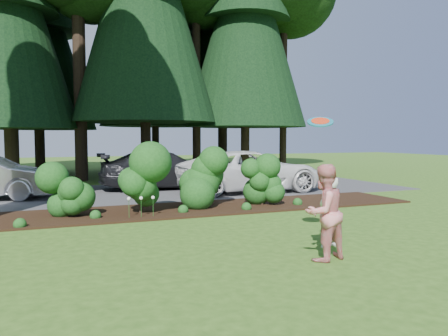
% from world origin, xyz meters
% --- Properties ---
extents(ground, '(80.00, 80.00, 0.00)m').
position_xyz_m(ground, '(0.00, 0.00, 0.00)').
color(ground, '#2E5217').
rests_on(ground, ground).
extents(mulch_bed, '(16.00, 2.50, 0.05)m').
position_xyz_m(mulch_bed, '(0.00, 3.25, 0.03)').
color(mulch_bed, black).
rests_on(mulch_bed, ground).
extents(driveway, '(22.00, 6.00, 0.03)m').
position_xyz_m(driveway, '(0.00, 7.50, 0.01)').
color(driveway, '#38383A').
rests_on(driveway, ground).
extents(shrub_row, '(6.53, 1.60, 1.61)m').
position_xyz_m(shrub_row, '(0.77, 3.14, 0.81)').
color(shrub_row, '#164214').
rests_on(shrub_row, ground).
extents(lily_cluster, '(0.69, 0.09, 0.57)m').
position_xyz_m(lily_cluster, '(-0.30, 2.40, 0.50)').
color(lily_cluster, '#164214').
rests_on(lily_cluster, ground).
extents(car_white_suv, '(5.46, 2.61, 1.50)m').
position_xyz_m(car_white_suv, '(4.52, 6.23, 0.78)').
color(car_white_suv, silver).
rests_on(car_white_suv, driveway).
extents(car_dark_suv, '(5.04, 2.12, 1.45)m').
position_xyz_m(car_dark_suv, '(1.78, 8.31, 0.76)').
color(car_dark_suv, black).
rests_on(car_dark_suv, driveway).
extents(child, '(0.55, 0.43, 1.31)m').
position_xyz_m(child, '(2.38, -1.66, 0.66)').
color(child, white).
rests_on(child, ground).
extents(adult, '(0.89, 0.77, 1.59)m').
position_xyz_m(adult, '(1.78, -2.35, 0.79)').
color(adult, red).
rests_on(adult, ground).
extents(frisbee, '(0.50, 0.45, 0.28)m').
position_xyz_m(frisbee, '(2.23, -1.54, 2.31)').
color(frisbee, '#176E83').
rests_on(frisbee, ground).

